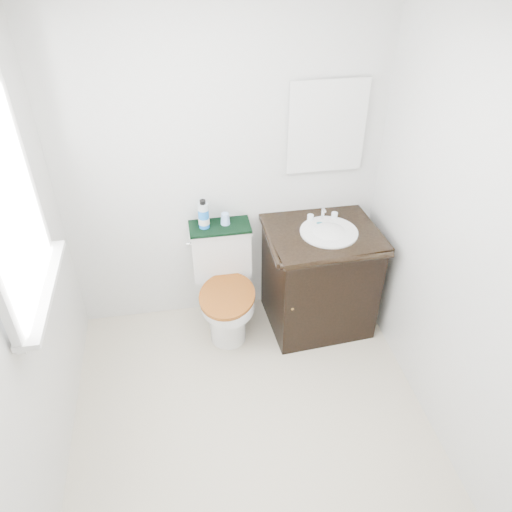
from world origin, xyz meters
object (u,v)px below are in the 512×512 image
object	(u,v)px
trash_bin	(226,299)
mouthwash_bottle	(204,215)
toilet	(224,289)
vanity	(319,275)
cup	(225,219)

from	to	relation	value
trash_bin	mouthwash_bottle	distance (m)	0.79
toilet	mouthwash_bottle	world-z (taller)	mouthwash_bottle
toilet	vanity	size ratio (longest dim) A/B	0.87
mouthwash_bottle	cup	bearing A→B (deg)	6.23
trash_bin	cup	size ratio (longest dim) A/B	3.18
vanity	trash_bin	xyz separation A→B (m)	(-0.67, 0.20, -0.30)
mouthwash_bottle	toilet	bearing A→B (deg)	-49.63
toilet	cup	bearing A→B (deg)	73.25
toilet	trash_bin	distance (m)	0.26
vanity	cup	xyz separation A→B (m)	(-0.65, 0.20, 0.43)
toilet	cup	xyz separation A→B (m)	(0.04, 0.14, 0.51)
mouthwash_bottle	cup	size ratio (longest dim) A/B	2.56
vanity	cup	bearing A→B (deg)	162.51
toilet	cup	size ratio (longest dim) A/B	9.74
mouthwash_bottle	cup	world-z (taller)	mouthwash_bottle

